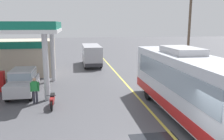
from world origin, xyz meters
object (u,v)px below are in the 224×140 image
object	(u,v)px
coach_bus_main	(189,86)
minibus_opposing_lane	(91,53)
car_at_pump	(23,80)
motorcycle_parked_forecourt	(52,100)
pedestrian_near_pump	(35,89)

from	to	relation	value
coach_bus_main	minibus_opposing_lane	size ratio (longest dim) A/B	1.80
car_at_pump	motorcycle_parked_forecourt	xyz separation A→B (m)	(2.23, -3.05, -0.57)
motorcycle_parked_forecourt	pedestrian_near_pump	xyz separation A→B (m)	(-1.12, 0.86, 0.49)
car_at_pump	pedestrian_near_pump	world-z (taller)	car_at_pump
car_at_pump	minibus_opposing_lane	xyz separation A→B (m)	(5.73, 11.02, 0.46)
coach_bus_main	car_at_pump	world-z (taller)	coach_bus_main
pedestrian_near_pump	car_at_pump	bearing A→B (deg)	117.01
car_at_pump	motorcycle_parked_forecourt	size ratio (longest dim) A/B	2.33
car_at_pump	pedestrian_near_pump	distance (m)	2.45
car_at_pump	minibus_opposing_lane	world-z (taller)	minibus_opposing_lane
coach_bus_main	minibus_opposing_lane	xyz separation A→B (m)	(-3.80, 16.88, -0.25)
minibus_opposing_lane	pedestrian_near_pump	bearing A→B (deg)	-109.26
motorcycle_parked_forecourt	pedestrian_near_pump	world-z (taller)	pedestrian_near_pump
pedestrian_near_pump	coach_bus_main	bearing A→B (deg)	-23.56
minibus_opposing_lane	motorcycle_parked_forecourt	bearing A→B (deg)	-103.96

